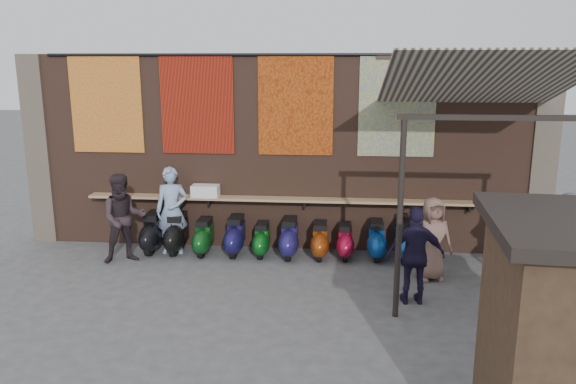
% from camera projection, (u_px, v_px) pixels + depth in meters
% --- Properties ---
extents(ground, '(70.00, 70.00, 0.00)m').
position_uv_depth(ground, '(266.00, 295.00, 9.46)').
color(ground, '#474749').
rests_on(ground, ground).
extents(brick_wall, '(10.00, 0.40, 4.00)m').
position_uv_depth(brick_wall, '(282.00, 153.00, 11.63)').
color(brick_wall, brown).
rests_on(brick_wall, ground).
extents(pier_left, '(0.50, 0.50, 4.00)m').
position_uv_depth(pier_left, '(42.00, 149.00, 12.09)').
color(pier_left, '#4C4238').
rests_on(pier_left, ground).
extents(pier_right, '(0.50, 0.50, 4.00)m').
position_uv_depth(pier_right, '(541.00, 157.00, 11.17)').
color(pier_right, '#4C4238').
rests_on(pier_right, ground).
extents(eating_counter, '(8.00, 0.32, 0.05)m').
position_uv_depth(eating_counter, '(280.00, 199.00, 11.47)').
color(eating_counter, '#9E7A51').
rests_on(eating_counter, brick_wall).
extents(shelf_box, '(0.55, 0.31, 0.25)m').
position_uv_depth(shelf_box, '(205.00, 191.00, 11.55)').
color(shelf_box, white).
rests_on(shelf_box, eating_counter).
extents(tapestry_redgold, '(1.50, 0.02, 2.00)m').
position_uv_depth(tapestry_redgold, '(106.00, 104.00, 11.50)').
color(tapestry_redgold, maroon).
rests_on(tapestry_redgold, brick_wall).
extents(tapestry_sun, '(1.50, 0.02, 2.00)m').
position_uv_depth(tapestry_sun, '(197.00, 105.00, 11.34)').
color(tapestry_sun, red).
rests_on(tapestry_sun, brick_wall).
extents(tapestry_orange, '(1.50, 0.02, 2.00)m').
position_uv_depth(tapestry_orange, '(296.00, 105.00, 11.16)').
color(tapestry_orange, '#AD4B15').
rests_on(tapestry_orange, brick_wall).
extents(tapestry_multi, '(1.50, 0.02, 2.00)m').
position_uv_depth(tapestry_multi, '(397.00, 106.00, 10.98)').
color(tapestry_multi, '#2B519F').
rests_on(tapestry_multi, brick_wall).
extents(hang_rail, '(9.50, 0.06, 0.06)m').
position_uv_depth(hang_rail, '(280.00, 55.00, 10.95)').
color(hang_rail, black).
rests_on(hang_rail, brick_wall).
extents(scooter_stool_0, '(0.38, 0.85, 0.81)m').
position_uv_depth(scooter_stool_0, '(153.00, 233.00, 11.57)').
color(scooter_stool_0, black).
rests_on(scooter_stool_0, ground).
extents(scooter_stool_1, '(0.38, 0.84, 0.80)m').
position_uv_depth(scooter_stool_1, '(177.00, 233.00, 11.54)').
color(scooter_stool_1, black).
rests_on(scooter_stool_1, ground).
extents(scooter_stool_2, '(0.34, 0.76, 0.72)m').
position_uv_depth(scooter_stool_2, '(204.00, 237.00, 11.42)').
color(scooter_stool_2, '#0D4516').
rests_on(scooter_stool_2, ground).
extents(scooter_stool_3, '(0.37, 0.82, 0.78)m').
position_uv_depth(scooter_stool_3, '(235.00, 236.00, 11.40)').
color(scooter_stool_3, '#161246').
rests_on(scooter_stool_3, ground).
extents(scooter_stool_4, '(0.32, 0.71, 0.67)m').
position_uv_depth(scooter_stool_4, '(262.00, 240.00, 11.33)').
color(scooter_stool_4, '#0C5616').
rests_on(scooter_stool_4, ground).
extents(scooter_stool_5, '(0.37, 0.82, 0.78)m').
position_uv_depth(scooter_stool_5, '(289.00, 238.00, 11.26)').
color(scooter_stool_5, navy).
rests_on(scooter_stool_5, ground).
extents(scooter_stool_6, '(0.34, 0.75, 0.71)m').
position_uv_depth(scooter_stool_6, '(320.00, 241.00, 11.21)').
color(scooter_stool_6, '#84320C').
rests_on(scooter_stool_6, ground).
extents(scooter_stool_7, '(0.32, 0.72, 0.68)m').
position_uv_depth(scooter_stool_7, '(345.00, 241.00, 11.21)').
color(scooter_stool_7, maroon).
rests_on(scooter_stool_7, ground).
extents(scooter_stool_8, '(0.36, 0.79, 0.75)m').
position_uv_depth(scooter_stool_8, '(376.00, 240.00, 11.18)').
color(scooter_stool_8, navy).
rests_on(scooter_stool_8, ground).
extents(scooter_stool_9, '(0.36, 0.80, 0.76)m').
position_uv_depth(scooter_stool_9, '(403.00, 241.00, 11.14)').
color(scooter_stool_9, navy).
rests_on(scooter_stool_9, ground).
extents(diner_left, '(0.71, 0.52, 1.79)m').
position_uv_depth(diner_left, '(172.00, 211.00, 11.39)').
color(diner_left, '#839BBE').
rests_on(diner_left, ground).
extents(diner_right, '(1.06, 0.97, 1.76)m').
position_uv_depth(diner_right, '(124.00, 218.00, 10.88)').
color(diner_right, '#2A2125').
rests_on(diner_right, ground).
extents(shopper_navy, '(0.98, 0.49, 1.62)m').
position_uv_depth(shopper_navy, '(415.00, 256.00, 9.00)').
color(shopper_navy, '#1C1632').
rests_on(shopper_navy, ground).
extents(shopper_grey, '(1.37, 1.24, 1.84)m').
position_uv_depth(shopper_grey, '(568.00, 250.00, 8.96)').
color(shopper_grey, slate).
rests_on(shopper_grey, ground).
extents(shopper_tan, '(0.84, 0.66, 1.52)m').
position_uv_depth(shopper_tan, '(432.00, 239.00, 10.01)').
color(shopper_tan, brown).
rests_on(shopper_tan, ground).
extents(awning_canvas, '(3.20, 3.28, 0.97)m').
position_uv_depth(awning_canvas, '(482.00, 80.00, 9.22)').
color(awning_canvas, beige).
rests_on(awning_canvas, brick_wall).
extents(awning_ledger, '(3.30, 0.08, 0.12)m').
position_uv_depth(awning_ledger, '(463.00, 56.00, 10.67)').
color(awning_ledger, '#33261C').
rests_on(awning_ledger, brick_wall).
extents(awning_header, '(3.00, 0.08, 0.08)m').
position_uv_depth(awning_header, '(505.00, 118.00, 7.87)').
color(awning_header, black).
rests_on(awning_header, awning_post_left).
extents(awning_post_left, '(0.09, 0.09, 3.10)m').
position_uv_depth(awning_post_left, '(400.00, 220.00, 8.34)').
color(awning_post_left, black).
rests_on(awning_post_left, ground).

